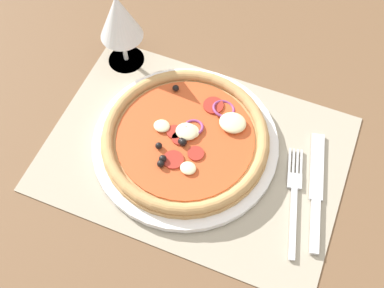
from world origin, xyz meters
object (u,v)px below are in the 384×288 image
(wine_glass, at_px, (119,19))
(fork, at_px, (294,195))
(knife, at_px, (316,189))
(plate, at_px, (185,143))
(pizza, at_px, (186,138))

(wine_glass, bearing_deg, fork, -22.61)
(fork, bearing_deg, wine_glass, 53.44)
(fork, bearing_deg, knife, -65.84)
(knife, bearing_deg, fork, 115.37)
(plate, bearing_deg, knife, 0.53)
(knife, distance_m, wine_glass, 0.41)
(pizza, bearing_deg, wine_glass, 143.07)
(pizza, distance_m, knife, 0.21)
(fork, height_order, wine_glass, wine_glass)
(fork, xyz_separation_m, wine_glass, (-0.35, 0.15, 0.10))
(wine_glass, bearing_deg, plate, -37.19)
(pizza, relative_size, fork, 1.48)
(plate, xyz_separation_m, wine_glass, (-0.17, 0.13, 0.09))
(pizza, bearing_deg, plate, -134.29)
(wine_glass, bearing_deg, pizza, -36.93)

